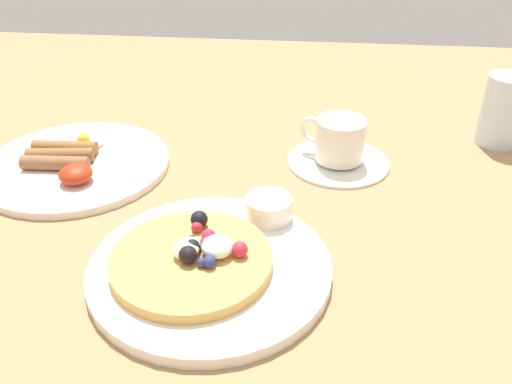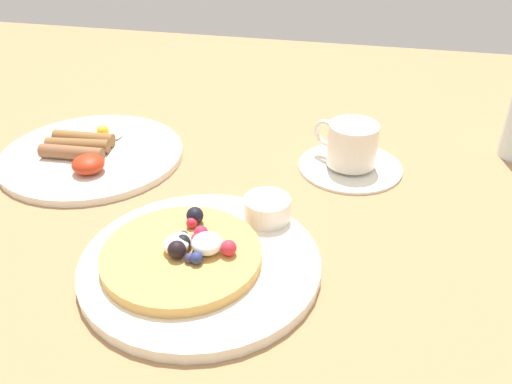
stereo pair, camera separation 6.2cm
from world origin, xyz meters
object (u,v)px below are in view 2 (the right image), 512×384
(breakfast_plate, at_px, (92,155))
(coffee_cup, at_px, (351,143))
(coffee_saucer, at_px, (350,166))
(pancake_plate, at_px, (201,264))
(syrup_ramekin, at_px, (267,208))

(breakfast_plate, height_order, coffee_cup, coffee_cup)
(coffee_saucer, xyz_separation_m, coffee_cup, (-0.00, 0.00, 0.04))
(pancake_plate, xyz_separation_m, coffee_cup, (0.14, 0.26, 0.03))
(pancake_plate, distance_m, breakfast_plate, 0.31)
(coffee_saucer, bearing_deg, pancake_plate, -118.82)
(coffee_saucer, bearing_deg, breakfast_plate, -171.91)
(coffee_cup, bearing_deg, coffee_saucer, -28.74)
(breakfast_plate, xyz_separation_m, coffee_cup, (0.38, 0.05, 0.03))
(breakfast_plate, relative_size, coffee_cup, 2.82)
(pancake_plate, relative_size, coffee_saucer, 1.76)
(pancake_plate, bearing_deg, breakfast_plate, 138.59)
(pancake_plate, height_order, coffee_saucer, pancake_plate)
(breakfast_plate, relative_size, coffee_saucer, 1.80)
(pancake_plate, bearing_deg, syrup_ramekin, 58.79)
(pancake_plate, height_order, breakfast_plate, pancake_plate)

